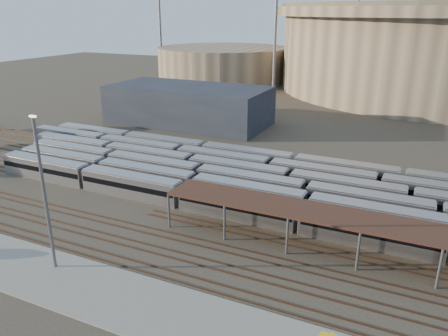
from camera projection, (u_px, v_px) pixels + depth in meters
name	position (u px, v px, depth m)	size (l,w,h in m)	color
ground	(216.00, 243.00, 57.41)	(420.00, 420.00, 0.00)	#383026
apron	(113.00, 296.00, 46.58)	(50.00, 9.00, 0.20)	gray
subway_trains	(293.00, 188.00, 70.65)	(122.28, 23.90, 3.60)	#B2B3B7
inspection_shed	(402.00, 230.00, 50.37)	(60.30, 6.00, 5.30)	slate
empty_tracks	(198.00, 261.00, 53.11)	(170.00, 9.62, 0.18)	#4C3323
stadium	(443.00, 46.00, 161.14)	(124.00, 124.00, 32.50)	gray
secondary_arena	(223.00, 64.00, 189.65)	(56.00, 56.00, 14.00)	gray
service_building	(189.00, 105.00, 116.48)	(42.00, 20.00, 10.00)	#1E232D
floodlight_0	(275.00, 35.00, 156.03)	(4.00, 1.00, 38.40)	slate
floodlight_1	(160.00, 31.00, 186.43)	(4.00, 1.00, 38.40)	slate
floodlight_3	(356.00, 30.00, 190.68)	(4.00, 1.00, 38.40)	slate
yard_light_pole	(45.00, 195.00, 48.65)	(0.80, 0.36, 18.29)	slate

